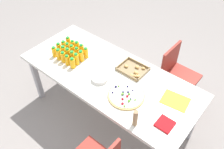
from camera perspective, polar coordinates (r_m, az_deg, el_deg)
ground_plane at (r=3.20m, az=-0.62°, el=-9.55°), size 12.00×12.00×0.00m
party_table at (r=2.68m, az=-0.73°, el=-0.88°), size 2.03×0.87×0.75m
chair_far_right at (r=3.12m, az=14.99°, el=0.53°), size 0.41×0.41×0.83m
juice_bottle_0 at (r=2.91m, az=-13.47°, el=5.24°), size 0.06×0.06×0.13m
juice_bottle_1 at (r=2.84m, az=-12.44°, el=4.66°), size 0.06×0.06×0.15m
juice_bottle_2 at (r=2.80m, az=-11.43°, el=4.07°), size 0.06×0.06×0.14m
juice_bottle_3 at (r=2.76m, az=-10.50°, el=3.35°), size 0.05×0.05×0.13m
juice_bottle_4 at (r=2.71m, az=-9.30°, el=2.68°), size 0.06×0.06×0.13m
juice_bottle_5 at (r=2.94m, az=-12.42°, el=6.04°), size 0.05×0.05×0.14m
juice_bottle_6 at (r=2.88m, az=-11.35°, el=5.42°), size 0.06×0.06×0.14m
juice_bottle_7 at (r=2.83m, az=-10.36°, el=4.82°), size 0.06×0.06×0.15m
juice_bottle_8 at (r=2.79m, az=-9.32°, el=4.21°), size 0.06×0.06×0.14m
juice_bottle_9 at (r=2.74m, az=-8.38°, el=3.62°), size 0.06×0.06×0.15m
juice_bottle_10 at (r=2.97m, az=-11.29°, el=6.64°), size 0.06×0.06×0.13m
juice_bottle_11 at (r=2.92m, az=-10.39°, el=6.12°), size 0.05×0.05×0.14m
juice_bottle_12 at (r=2.87m, az=-9.40°, el=5.62°), size 0.06×0.06×0.15m
juice_bottle_13 at (r=2.83m, az=-8.27°, el=5.08°), size 0.06×0.06×0.15m
juice_bottle_14 at (r=2.78m, az=-7.29°, el=4.37°), size 0.06×0.06×0.14m
juice_bottle_15 at (r=3.00m, az=-10.24°, el=7.44°), size 0.06×0.06×0.15m
juice_bottle_16 at (r=2.95m, az=-9.23°, el=6.76°), size 0.05×0.05×0.14m
juice_bottle_17 at (r=2.91m, az=-8.23°, el=6.42°), size 0.06×0.06×0.15m
juice_bottle_18 at (r=2.86m, az=-7.18°, el=5.78°), size 0.06×0.06×0.15m
juice_bottle_19 at (r=2.82m, az=-6.16°, el=5.10°), size 0.05×0.05×0.14m
fruit_pizza at (r=2.41m, az=3.37°, el=-4.92°), size 0.37×0.37×0.05m
snack_tray at (r=2.67m, az=5.07°, el=1.07°), size 0.30×0.25×0.04m
plate_stack at (r=2.56m, az=-2.88°, el=-0.89°), size 0.18×0.18×0.04m
napkin_stack at (r=2.25m, az=12.40°, el=-11.34°), size 0.15×0.15×0.02m
cardboard_tube at (r=2.15m, az=5.53°, el=-10.23°), size 0.04×0.04×0.18m
paper_folder at (r=2.45m, az=14.70°, el=-5.96°), size 0.29×0.24×0.01m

